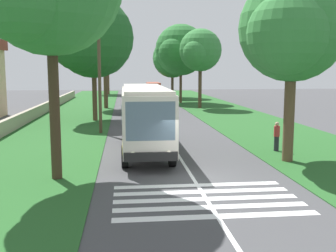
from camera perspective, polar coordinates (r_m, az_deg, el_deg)
name	(u,v)px	position (r m, az deg, el deg)	size (l,w,h in m)	color
ground	(195,182)	(17.36, 3.85, -7.83)	(160.00, 160.00, 0.00)	#424244
grass_verge_left	(56,131)	(32.23, -15.50, -0.74)	(120.00, 8.00, 0.04)	#235623
grass_verge_right	(263,128)	(33.69, 13.20, -0.29)	(120.00, 8.00, 0.04)	#235623
centre_line	(162,130)	(31.94, -0.82, -0.55)	(110.00, 0.16, 0.01)	silver
coach_bus	(144,115)	(23.40, -3.34, 1.62)	(11.16, 2.62, 3.73)	silver
zebra_crossing	(206,199)	(15.19, 5.39, -10.14)	(4.05, 6.80, 0.01)	silver
trailing_car_0	(134,108)	(43.76, -4.84, 2.59)	(4.30, 1.78, 1.43)	#145933
trailing_car_1	(134,101)	(52.32, -4.78, 3.46)	(4.30, 1.78, 1.43)	silver
trailing_car_2	(133,98)	(58.10, -4.90, 3.89)	(4.30, 1.78, 1.43)	silver
trailing_minibus_0	(153,88)	(69.88, -2.08, 5.31)	(6.00, 2.14, 2.53)	#CC4C33
roadside_tree_left_0	(91,40)	(38.14, -10.77, 11.79)	(8.87, 7.29, 11.19)	#4C3826
roadside_tree_left_2	(106,58)	(78.94, -8.64, 9.48)	(7.58, 6.56, 10.40)	brown
roadside_tree_left_3	(104,37)	(50.40, -9.04, 12.18)	(6.90, 6.09, 11.70)	#4C3826
roadside_tree_right_0	(199,51)	(49.90, 4.41, 10.41)	(5.99, 5.12, 9.57)	#4C3826
roadside_tree_right_1	(171,59)	(68.26, 0.45, 9.35)	(8.18, 6.54, 9.86)	#4C3826
roadside_tree_right_2	(179,52)	(57.99, 1.62, 10.41)	(8.75, 7.14, 10.98)	#4C3826
roadside_tree_right_3	(289,32)	(21.46, 16.63, 12.55)	(6.61, 5.35, 9.36)	brown
utility_pole	(99,72)	(30.24, -9.60, 7.46)	(0.24, 1.40, 8.68)	#473828
roadside_wall	(25,117)	(37.69, -19.42, 1.16)	(70.00, 0.40, 1.05)	#9E937F
pedestrian	(277,136)	(24.23, 15.01, -1.38)	(0.34, 0.34, 1.69)	#26262D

